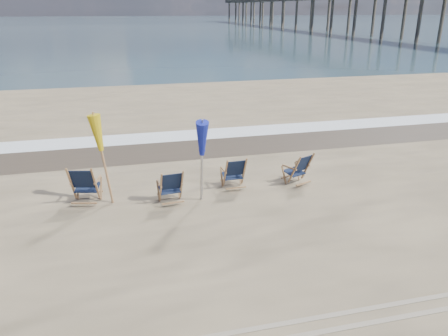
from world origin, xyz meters
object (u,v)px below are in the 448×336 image
object	(u,v)px
beach_chair_1	(182,186)
umbrella_blue	(201,139)
beach_chair_2	(244,172)
beach_chair_0	(96,185)
fishing_pier	(326,6)
beach_chair_3	(308,167)
umbrella_yellow	(102,138)

from	to	relation	value
beach_chair_1	umbrella_blue	bearing A→B (deg)	153.76
beach_chair_1	beach_chair_2	size ratio (longest dim) A/B	1.00
beach_chair_1	beach_chair_2	xyz separation A→B (m)	(1.70, 0.50, 0.00)
beach_chair_0	fishing_pier	size ratio (longest dim) A/B	0.01
beach_chair_1	fishing_pier	size ratio (longest dim) A/B	0.01
beach_chair_2	beach_chair_3	xyz separation A→B (m)	(1.75, -0.05, 0.01)
beach_chair_2	umbrella_yellow	distance (m)	3.65
umbrella_blue	beach_chair_2	bearing A→B (deg)	28.41
beach_chair_1	beach_chair_3	size ratio (longest dim) A/B	0.99
beach_chair_0	beach_chair_2	size ratio (longest dim) A/B	1.13
umbrella_yellow	umbrella_blue	distance (m)	2.29
umbrella_blue	beach_chair_1	bearing A→B (deg)	159.45
beach_chair_1	fishing_pier	distance (m)	81.60
beach_chair_0	beach_chair_2	xyz separation A→B (m)	(3.69, 0.11, -0.06)
beach_chair_1	fishing_pier	bearing A→B (deg)	-124.27
beach_chair_2	umbrella_blue	size ratio (longest dim) A/B	0.42
beach_chair_3	beach_chair_1	bearing A→B (deg)	-16.17
beach_chair_2	beach_chair_1	bearing A→B (deg)	14.36
umbrella_yellow	umbrella_blue	world-z (taller)	umbrella_yellow
beach_chair_2	umbrella_blue	bearing A→B (deg)	26.48
beach_chair_2	umbrella_yellow	bearing A→B (deg)	-1.18
beach_chair_2	fishing_pier	distance (m)	80.36
beach_chair_2	beach_chair_3	distance (m)	1.75
beach_chair_1	beach_chair_3	distance (m)	3.48
beach_chair_3	umbrella_yellow	world-z (taller)	umbrella_yellow
beach_chair_0	fishing_pier	xyz separation A→B (m)	(40.97, 71.18, 4.14)
beach_chair_1	umbrella_yellow	size ratio (longest dim) A/B	0.42
beach_chair_0	umbrella_blue	distance (m)	2.76
beach_chair_0	beach_chair_1	distance (m)	2.02
beach_chair_2	fishing_pier	world-z (taller)	fishing_pier
umbrella_yellow	fishing_pier	distance (m)	82.00
fishing_pier	beach_chair_2	bearing A→B (deg)	-117.68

